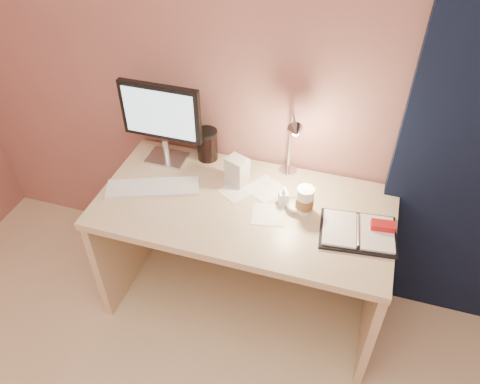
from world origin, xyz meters
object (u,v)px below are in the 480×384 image
(keyboard, at_px, (153,188))
(dark_jar, at_px, (207,146))
(coffee_cup, at_px, (305,201))
(lotion_bottle, at_px, (284,196))
(desk_lamp, at_px, (281,142))
(monitor, at_px, (162,117))
(planner, at_px, (360,231))
(desk, at_px, (248,228))
(product_box, at_px, (237,171))
(bowl, at_px, (297,206))

(keyboard, height_order, dark_jar, dark_jar)
(coffee_cup, distance_m, lotion_bottle, 0.10)
(coffee_cup, bearing_deg, dark_jar, 155.84)
(dark_jar, xyz_separation_m, desk_lamp, (0.40, -0.08, 0.16))
(monitor, xyz_separation_m, keyboard, (0.03, -0.24, -0.25))
(planner, height_order, dark_jar, dark_jar)
(desk, bearing_deg, planner, -10.67)
(planner, relative_size, product_box, 2.42)
(monitor, distance_m, planner, 1.09)
(desk_lamp, bearing_deg, coffee_cup, -63.00)
(planner, bearing_deg, desk, 162.95)
(product_box, bearing_deg, dark_jar, 166.30)
(keyboard, bearing_deg, dark_jar, 41.49)
(coffee_cup, relative_size, lotion_bottle, 1.34)
(coffee_cup, relative_size, dark_jar, 0.88)
(coffee_cup, height_order, bowl, coffee_cup)
(desk, height_order, lotion_bottle, lotion_bottle)
(planner, distance_m, lotion_bottle, 0.38)
(bowl, bearing_deg, desk_lamp, 128.79)
(lotion_bottle, height_order, dark_jar, dark_jar)
(monitor, xyz_separation_m, desk_lamp, (0.61, -0.01, -0.02))
(desk, height_order, bowl, bowl)
(keyboard, relative_size, dark_jar, 2.97)
(desk, height_order, coffee_cup, coffee_cup)
(coffee_cup, distance_m, dark_jar, 0.62)
(monitor, bearing_deg, desk, -16.33)
(planner, bearing_deg, coffee_cup, 158.79)
(lotion_bottle, bearing_deg, desk, 176.07)
(monitor, xyz_separation_m, planner, (1.04, -0.25, -0.25))
(bowl, height_order, lotion_bottle, lotion_bottle)
(coffee_cup, xyz_separation_m, desk_lamp, (-0.16, 0.17, 0.18))
(dark_jar, bearing_deg, monitor, -159.24)
(desk, xyz_separation_m, product_box, (-0.08, 0.07, 0.30))
(bowl, relative_size, lotion_bottle, 1.08)
(desk_lamp, bearing_deg, desk, -146.20)
(keyboard, bearing_deg, coffee_cup, -15.76)
(desk_lamp, bearing_deg, monitor, 162.31)
(desk, relative_size, desk_lamp, 3.64)
(planner, relative_size, dark_jar, 2.37)
(product_box, bearing_deg, lotion_bottle, 3.99)
(desk, height_order, product_box, product_box)
(coffee_cup, relative_size, desk_lamp, 0.35)
(desk, distance_m, monitor, 0.71)
(keyboard, distance_m, lotion_bottle, 0.64)
(lotion_bottle, relative_size, product_box, 0.67)
(monitor, relative_size, planner, 1.23)
(monitor, relative_size, dark_jar, 2.91)
(monitor, height_order, bowl, monitor)
(keyboard, relative_size, product_box, 3.03)
(monitor, height_order, product_box, monitor)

